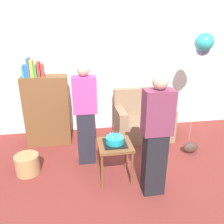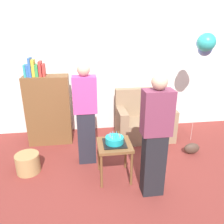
{
  "view_description": "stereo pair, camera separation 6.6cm",
  "coord_description": "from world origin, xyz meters",
  "px_view_note": "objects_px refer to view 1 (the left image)",
  "views": [
    {
      "loc": [
        -0.66,
        -2.5,
        2.12
      ],
      "look_at": [
        -0.18,
        0.5,
        0.95
      ],
      "focal_mm": 35.8,
      "sensor_mm": 36.0,
      "label": 1
    },
    {
      "loc": [
        -0.6,
        -2.51,
        2.12
      ],
      "look_at": [
        -0.18,
        0.5,
        0.95
      ],
      "focal_mm": 35.8,
      "sensor_mm": 36.0,
      "label": 2
    }
  ],
  "objects_px": {
    "wicker_basket": "(27,164)",
    "side_table": "(115,149)",
    "handbag": "(191,148)",
    "balloon_bunch": "(203,44)",
    "person_blowing_candles": "(85,115)",
    "person_holding_cake": "(156,137)",
    "couch": "(142,120)",
    "birthday_cake": "(115,141)",
    "bookshelf": "(47,109)"
  },
  "relations": [
    {
      "from": "bookshelf",
      "to": "person_holding_cake",
      "type": "bearing_deg",
      "value": -47.75
    },
    {
      "from": "couch",
      "to": "balloon_bunch",
      "type": "distance_m",
      "value": 1.78
    },
    {
      "from": "bookshelf",
      "to": "balloon_bunch",
      "type": "distance_m",
      "value": 3.01
    },
    {
      "from": "couch",
      "to": "birthday_cake",
      "type": "height_order",
      "value": "couch"
    },
    {
      "from": "wicker_basket",
      "to": "person_blowing_candles",
      "type": "bearing_deg",
      "value": 10.77
    },
    {
      "from": "bookshelf",
      "to": "person_blowing_candles",
      "type": "xyz_separation_m",
      "value": [
        0.68,
        -0.79,
        0.15
      ]
    },
    {
      "from": "birthday_cake",
      "to": "balloon_bunch",
      "type": "xyz_separation_m",
      "value": [
        1.7,
        0.93,
        1.22
      ]
    },
    {
      "from": "balloon_bunch",
      "to": "person_holding_cake",
      "type": "bearing_deg",
      "value": -133.3
    },
    {
      "from": "wicker_basket",
      "to": "bookshelf",
      "type": "bearing_deg",
      "value": 75.92
    },
    {
      "from": "bookshelf",
      "to": "person_blowing_candles",
      "type": "relative_size",
      "value": 0.99
    },
    {
      "from": "handbag",
      "to": "balloon_bunch",
      "type": "bearing_deg",
      "value": 62.57
    },
    {
      "from": "handbag",
      "to": "birthday_cake",
      "type": "bearing_deg",
      "value": -162.34
    },
    {
      "from": "bookshelf",
      "to": "handbag",
      "type": "distance_m",
      "value": 2.71
    },
    {
      "from": "side_table",
      "to": "wicker_basket",
      "type": "bearing_deg",
      "value": 166.41
    },
    {
      "from": "birthday_cake",
      "to": "side_table",
      "type": "bearing_deg",
      "value": -160.87
    },
    {
      "from": "bookshelf",
      "to": "wicker_basket",
      "type": "relative_size",
      "value": 4.5
    },
    {
      "from": "birthday_cake",
      "to": "person_blowing_candles",
      "type": "bearing_deg",
      "value": 128.02
    },
    {
      "from": "couch",
      "to": "person_holding_cake",
      "type": "bearing_deg",
      "value": -101.45
    },
    {
      "from": "person_blowing_candles",
      "to": "balloon_bunch",
      "type": "distance_m",
      "value": 2.35
    },
    {
      "from": "couch",
      "to": "handbag",
      "type": "height_order",
      "value": "couch"
    },
    {
      "from": "person_blowing_candles",
      "to": "handbag",
      "type": "xyz_separation_m",
      "value": [
        1.84,
        -0.03,
        -0.73
      ]
    },
    {
      "from": "bookshelf",
      "to": "side_table",
      "type": "bearing_deg",
      "value": -50.32
    },
    {
      "from": "balloon_bunch",
      "to": "side_table",
      "type": "bearing_deg",
      "value": -151.21
    },
    {
      "from": "wicker_basket",
      "to": "handbag",
      "type": "xyz_separation_m",
      "value": [
        2.76,
        0.15,
        -0.05
      ]
    },
    {
      "from": "birthday_cake",
      "to": "wicker_basket",
      "type": "distance_m",
      "value": 1.42
    },
    {
      "from": "bookshelf",
      "to": "side_table",
      "type": "distance_m",
      "value": 1.67
    },
    {
      "from": "person_holding_cake",
      "to": "balloon_bunch",
      "type": "relative_size",
      "value": 0.81
    },
    {
      "from": "couch",
      "to": "person_blowing_candles",
      "type": "bearing_deg",
      "value": -147.11
    },
    {
      "from": "birthday_cake",
      "to": "bookshelf",
      "type": "bearing_deg",
      "value": 129.68
    },
    {
      "from": "wicker_basket",
      "to": "side_table",
      "type": "bearing_deg",
      "value": -13.59
    },
    {
      "from": "handbag",
      "to": "person_blowing_candles",
      "type": "bearing_deg",
      "value": 179.18
    },
    {
      "from": "side_table",
      "to": "person_holding_cake",
      "type": "relative_size",
      "value": 0.35
    },
    {
      "from": "couch",
      "to": "person_holding_cake",
      "type": "relative_size",
      "value": 0.67
    },
    {
      "from": "wicker_basket",
      "to": "handbag",
      "type": "relative_size",
      "value": 1.29
    },
    {
      "from": "couch",
      "to": "person_blowing_candles",
      "type": "relative_size",
      "value": 0.67
    },
    {
      "from": "birthday_cake",
      "to": "person_blowing_candles",
      "type": "height_order",
      "value": "person_blowing_candles"
    },
    {
      "from": "person_holding_cake",
      "to": "wicker_basket",
      "type": "distance_m",
      "value": 2.01
    },
    {
      "from": "side_table",
      "to": "birthday_cake",
      "type": "xyz_separation_m",
      "value": [
        0.0,
        0.0,
        0.13
      ]
    },
    {
      "from": "bookshelf",
      "to": "balloon_bunch",
      "type": "xyz_separation_m",
      "value": [
        2.76,
        -0.34,
        1.16
      ]
    },
    {
      "from": "side_table",
      "to": "birthday_cake",
      "type": "bearing_deg",
      "value": 19.13
    },
    {
      "from": "person_blowing_candles",
      "to": "person_holding_cake",
      "type": "bearing_deg",
      "value": -31.43
    },
    {
      "from": "handbag",
      "to": "person_holding_cake",
      "type": "bearing_deg",
      "value": -139.63
    },
    {
      "from": "person_holding_cake",
      "to": "balloon_bunch",
      "type": "xyz_separation_m",
      "value": [
        1.25,
        1.32,
        1.0
      ]
    },
    {
      "from": "couch",
      "to": "person_holding_cake",
      "type": "xyz_separation_m",
      "value": [
        -0.33,
        -1.63,
        0.49
      ]
    },
    {
      "from": "birthday_cake",
      "to": "handbag",
      "type": "relative_size",
      "value": 1.14
    },
    {
      "from": "person_holding_cake",
      "to": "birthday_cake",
      "type": "bearing_deg",
      "value": -40.99
    },
    {
      "from": "person_holding_cake",
      "to": "wicker_basket",
      "type": "relative_size",
      "value": 4.53
    },
    {
      "from": "person_blowing_candles",
      "to": "handbag",
      "type": "height_order",
      "value": "person_blowing_candles"
    },
    {
      "from": "person_blowing_candles",
      "to": "wicker_basket",
      "type": "height_order",
      "value": "person_blowing_candles"
    },
    {
      "from": "birthday_cake",
      "to": "person_blowing_candles",
      "type": "xyz_separation_m",
      "value": [
        -0.38,
        0.49,
        0.22
      ]
    }
  ]
}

